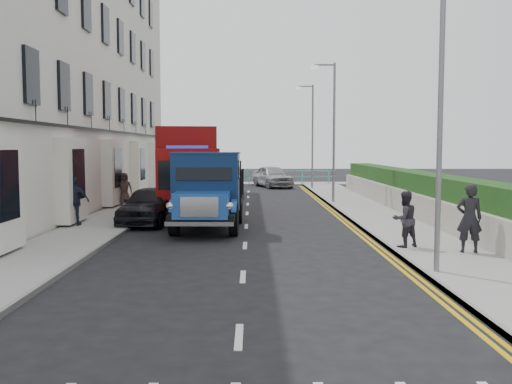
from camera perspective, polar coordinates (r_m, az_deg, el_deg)
name	(u,v)px	position (r m, az deg, el deg)	size (l,w,h in m)	color
ground	(244,259)	(14.72, -1.20, -6.72)	(120.00, 120.00, 0.00)	black
pavement_west	(121,215)	(24.21, -13.33, -2.25)	(2.40, 38.00, 0.12)	gray
pavement_east	(375,215)	(24.15, 11.77, -2.24)	(2.60, 38.00, 0.12)	gray
promenade	(249,184)	(43.53, -0.71, 0.84)	(30.00, 2.50, 0.12)	gray
sea_plane	(250,169)	(74.49, -0.60, 2.34)	(120.00, 120.00, 0.00)	slate
terrace_west	(47,56)	(29.40, -20.14, 12.66)	(6.31, 30.20, 14.25)	silver
garden_east	(421,195)	(24.55, 16.16, -0.25)	(1.45, 28.00, 1.75)	#B2AD9E
seafront_railing	(249,177)	(42.70, -0.71, 1.47)	(13.00, 0.08, 1.11)	#59B2A5
lamp_near	(435,95)	(13.11, 17.48, 9.24)	(1.23, 0.18, 7.00)	slate
lamp_mid	(332,124)	(28.74, 7.57, 6.74)	(1.23, 0.18, 7.00)	slate
lamp_far	(311,130)	(38.66, 5.49, 6.19)	(1.23, 0.18, 7.00)	slate
bedford_lorry	(207,196)	(19.31, -4.95, -0.39)	(2.37, 5.68, 2.65)	black
red_lorry	(185,168)	(24.58, -7.07, 2.39)	(3.33, 7.30, 3.69)	black
parked_car_front	(150,205)	(21.62, -10.56, -1.28)	(1.67, 4.16, 1.42)	black
parked_car_mid	(190,197)	(26.17, -6.58, -0.45)	(1.29, 3.70, 1.22)	#6289D2
parked_car_rear	(197,191)	(29.06, -5.97, 0.11)	(1.80, 4.43, 1.28)	silver
seafront_car_left	(198,179)	(39.37, -5.84, 1.30)	(2.19, 4.76, 1.32)	black
seafront_car_right	(272,176)	(40.55, 1.65, 1.59)	(1.85, 4.59, 1.56)	#A09FA3
pedestrian_east_near	(469,218)	(15.83, 20.55, -2.48)	(0.66, 0.43, 1.80)	black
pedestrian_east_far	(405,219)	(16.18, 14.64, -2.64)	(0.75, 0.59, 1.55)	#2C2730
pedestrian_west_near	(75,201)	(20.91, -17.68, -0.86)	(1.01, 0.42, 1.73)	#1D2234
pedestrian_west_far	(124,189)	(27.63, -13.03, 0.30)	(0.75, 0.49, 1.54)	#433330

